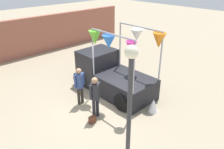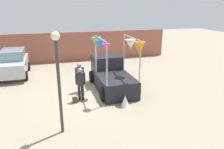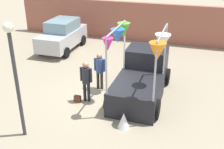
{
  "view_description": "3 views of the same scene",
  "coord_description": "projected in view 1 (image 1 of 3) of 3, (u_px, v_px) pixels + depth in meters",
  "views": [
    {
      "loc": [
        -5.09,
        -6.3,
        5.43
      ],
      "look_at": [
        0.67,
        -0.25,
        1.45
      ],
      "focal_mm": 35.0,
      "sensor_mm": 36.0,
      "label": 1
    },
    {
      "loc": [
        -1.95,
        -11.26,
        4.87
      ],
      "look_at": [
        1.35,
        -0.11,
        1.16
      ],
      "focal_mm": 35.0,
      "sensor_mm": 36.0,
      "label": 2
    },
    {
      "loc": [
        3.66,
        -10.08,
        6.02
      ],
      "look_at": [
        0.57,
        -0.34,
        1.31
      ],
      "focal_mm": 45.0,
      "sensor_mm": 36.0,
      "label": 3
    }
  ],
  "objects": [
    {
      "name": "folded_kite_bundle_white",
      "position": [
        153.0,
        105.0,
        9.19
      ],
      "size": [
        0.56,
        0.56,
        0.6
      ],
      "primitive_type": "cone",
      "rotation": [
        0.0,
        0.0,
        0.33
      ],
      "color": "white",
      "rests_on": "ground"
    },
    {
      "name": "person_customer",
      "position": [
        95.0,
        94.0,
        8.52
      ],
      "size": [
        0.53,
        0.34,
        1.79
      ],
      "color": "black",
      "rests_on": "ground"
    },
    {
      "name": "ground_plane",
      "position": [
        97.0,
        107.0,
        9.62
      ],
      "size": [
        60.0,
        60.0,
        0.0
      ],
      "primitive_type": "plane",
      "color": "gray"
    },
    {
      "name": "street_lamp",
      "position": [
        130.0,
        100.0,
        5.28
      ],
      "size": [
        0.32,
        0.32,
        3.99
      ],
      "color": "#333338",
      "rests_on": "ground"
    },
    {
      "name": "vendor_truck",
      "position": [
        111.0,
        72.0,
        10.73
      ],
      "size": [
        2.54,
        4.18,
        3.22
      ],
      "color": "black",
      "rests_on": "ground"
    },
    {
      "name": "brick_boundary_wall",
      "position": [
        16.0,
        39.0,
        14.51
      ],
      "size": [
        18.0,
        0.36,
        2.6
      ],
      "primitive_type": "cube",
      "color": "#9E5947",
      "rests_on": "ground"
    },
    {
      "name": "person_vendor",
      "position": [
        80.0,
        83.0,
        9.43
      ],
      "size": [
        0.53,
        0.34,
        1.73
      ],
      "color": "#2D2823",
      "rests_on": "ground"
    },
    {
      "name": "handbag",
      "position": [
        92.0,
        120.0,
        8.58
      ],
      "size": [
        0.28,
        0.16,
        0.28
      ],
      "primitive_type": "cube",
      "color": "#592D1E",
      "rests_on": "ground"
    }
  ]
}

